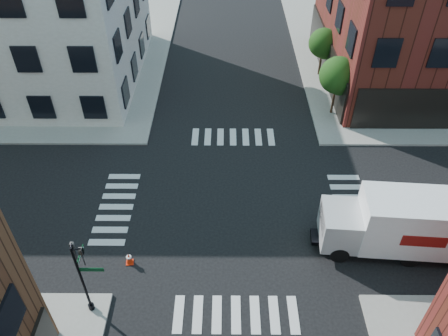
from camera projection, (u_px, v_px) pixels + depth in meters
name	position (u px, v px, depth m)	size (l,w,h in m)	color
ground	(234.00, 207.00, 25.81)	(120.00, 120.00, 0.00)	black
sidewalk_nw	(13.00, 48.00, 41.80)	(30.00, 30.00, 0.15)	gray
tree_near	(338.00, 77.00, 31.29)	(2.69, 2.69, 4.49)	black
tree_far	(324.00, 45.00, 36.03)	(2.43, 2.43, 4.07)	black
signal_pole	(82.00, 271.00, 18.91)	(1.29, 1.24, 4.60)	black
box_truck	(403.00, 224.00, 22.28)	(8.16, 3.00, 3.63)	white
traffic_cone	(129.00, 259.00, 22.55)	(0.43, 0.43, 0.71)	red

